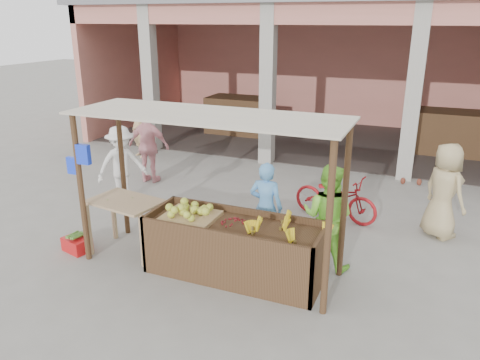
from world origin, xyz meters
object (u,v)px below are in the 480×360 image
at_px(side_table, 126,209).
at_px(motorcycle, 335,196).
at_px(fruit_stall, 235,250).
at_px(vendor_green, 328,214).
at_px(vendor_blue, 266,204).
at_px(red_crate, 77,244).

relative_size(side_table, motorcycle, 0.70).
xyz_separation_m(side_table, motorcycle, (2.85, 2.64, -0.31)).
distance_m(side_table, motorcycle, 3.90).
relative_size(fruit_stall, vendor_green, 1.51).
relative_size(vendor_green, motorcycle, 0.99).
relative_size(side_table, vendor_blue, 0.76).
relative_size(red_crate, vendor_green, 0.26).
height_order(red_crate, vendor_blue, vendor_blue).
bearing_deg(side_table, vendor_green, 23.69).
distance_m(side_table, vendor_blue, 2.25).
bearing_deg(vendor_blue, fruit_stall, 78.97).
height_order(fruit_stall, vendor_blue, vendor_blue).
height_order(fruit_stall, vendor_green, vendor_green).
distance_m(side_table, red_crate, 1.08).
bearing_deg(vendor_green, motorcycle, -75.83).
xyz_separation_m(fruit_stall, vendor_blue, (0.15, 0.94, 0.41)).
relative_size(fruit_stall, vendor_blue, 1.61).
distance_m(red_crate, vendor_blue, 3.19).
bearing_deg(vendor_blue, motorcycle, -116.91).
relative_size(vendor_blue, vendor_green, 0.93).
xyz_separation_m(fruit_stall, motorcycle, (0.95, 2.65, 0.05)).
height_order(fruit_stall, side_table, side_table).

